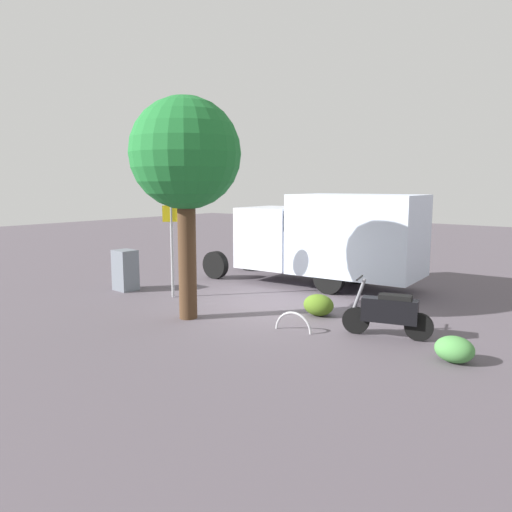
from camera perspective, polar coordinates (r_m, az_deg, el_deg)
The scene contains 9 objects.
ground_plane at distance 12.69m, azimuth 1.22°, elevation -5.80°, with size 60.00×60.00×0.00m, color #524A52.
box_truck_near at distance 15.12m, azimuth 8.11°, elevation 2.39°, with size 6.92×2.61×2.79m.
motorcycle at distance 10.41m, azimuth 15.03°, elevation -6.26°, with size 1.77×0.73×1.20m.
stop_sign at distance 13.57m, azimuth -9.75°, elevation 4.47°, with size 0.71×0.33×3.32m.
street_tree at distance 11.32m, azimuth -8.13°, elevation 11.26°, with size 2.49×2.49×5.01m.
utility_cabinet at distance 14.99m, azimuth -14.79°, elevation -1.58°, with size 0.63×0.54×1.19m, color slate.
bike_rack_hoop at distance 10.62m, azimuth 4.29°, elevation -8.62°, with size 0.85×0.85×0.05m, color #B7B7BC.
shrub_near_sign at distance 11.85m, azimuth 7.20°, elevation -5.61°, with size 0.74×0.61×0.51m, color #496B1C.
shrub_mid_verge at distance 9.42m, azimuth 21.85°, elevation -9.93°, with size 0.68×0.55×0.46m, color #488A43.
Camera 1 is at (-7.39, 9.84, 3.07)m, focal length 34.80 mm.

